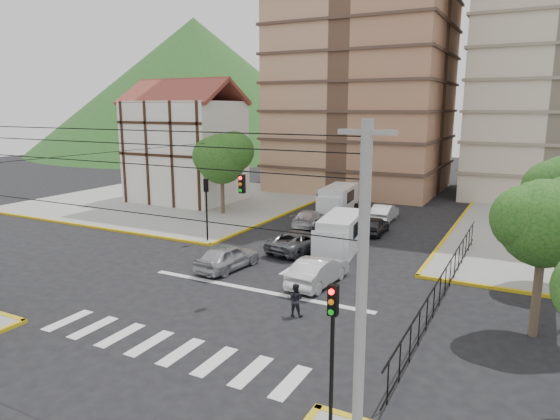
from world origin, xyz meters
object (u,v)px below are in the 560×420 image
Objects in this scene: pedestrian_crosswalk at (295,300)px; traffic_light_nw at (206,199)px; van_left_lane at (337,201)px; car_silver_front_left at (228,257)px; car_white_front_right at (318,271)px; traffic_light_se at (332,333)px; van_right_lane at (340,235)px.

traffic_light_nw is at bearing -47.13° from pedestrian_crosswalk.
car_silver_front_left is (-0.19, -17.45, -0.46)m from van_left_lane.
car_silver_front_left is 7.71m from pedestrian_crosswalk.
car_silver_front_left is 5.77m from car_white_front_right.
van_right_lane is (-6.42, 17.63, -1.93)m from traffic_light_se.
van_left_lane is at bearing 103.96° from van_right_lane.
van_right_lane is at bearing -73.34° from van_left_lane.
van_left_lane is (4.79, 13.06, -1.89)m from traffic_light_nw.
traffic_light_se is 1.00× the size of traffic_light_nw.
car_white_front_right is 4.32m from pedestrian_crosswalk.
traffic_light_se is 0.76× the size of van_left_lane.
car_white_front_right is (10.37, -4.34, -2.34)m from traffic_light_nw.
traffic_light_se and traffic_light_nw have the same top height.
traffic_light_se reaches higher than car_white_front_right.
traffic_light_se is at bearing -45.00° from traffic_light_nw.
traffic_light_se reaches higher than van_left_lane.
car_white_front_right is 2.99× the size of pedestrian_crosswalk.
traffic_light_nw is 0.98× the size of car_silver_front_left.
car_white_front_right is at bearing -87.09° from van_right_lane.
pedestrian_crosswalk is (0.69, -4.26, 0.01)m from car_white_front_right.
pedestrian_crosswalk is (11.06, -8.61, -2.33)m from traffic_light_nw.
pedestrian_crosswalk is at bearing 122.99° from traffic_light_se.
van_right_lane is at bearing 110.02° from traffic_light_se.
traffic_light_se is at bearing 113.74° from pedestrian_crosswalk.
van_left_lane reaches higher than van_right_lane.
car_silver_front_left is at bearing -42.39° from pedestrian_crosswalk.
car_white_front_right is (1.20, -6.37, -0.42)m from van_right_lane.
traffic_light_nw is 11.49m from car_white_front_right.
traffic_light_se is 0.78× the size of van_right_lane.
van_left_lane is (-4.39, 11.03, 0.04)m from van_right_lane.
van_left_lane is 22.56m from pedestrian_crosswalk.
pedestrian_crosswalk is (6.46, -4.22, 0.02)m from car_silver_front_left.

